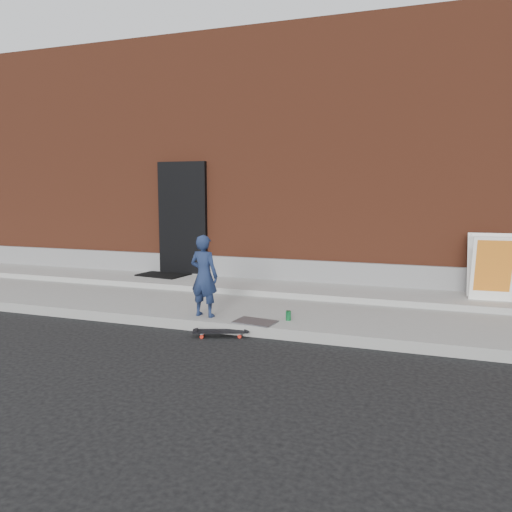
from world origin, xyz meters
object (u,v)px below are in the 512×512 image
at_px(child, 204,276).
at_px(soda_can, 288,316).
at_px(skateboard, 221,332).
at_px(pizza_sign, 491,266).

height_order(child, soda_can, child).
xyz_separation_m(skateboard, pizza_sign, (3.52, 2.50, 0.71)).
xyz_separation_m(skateboard, soda_can, (0.78, 0.57, 0.15)).
relative_size(skateboard, pizza_sign, 0.71).
bearing_deg(pizza_sign, skateboard, -144.62).
bearing_deg(skateboard, soda_can, 36.40).
distance_m(skateboard, soda_can, 0.98).
height_order(pizza_sign, soda_can, pizza_sign).
height_order(skateboard, pizza_sign, pizza_sign).
xyz_separation_m(child, soda_can, (1.21, 0.17, -0.52)).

